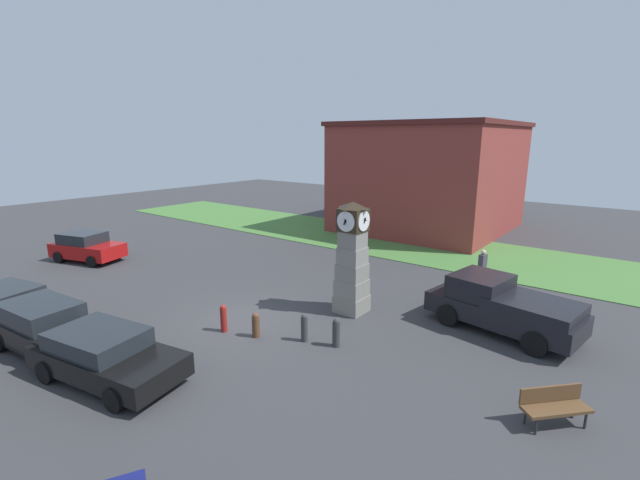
{
  "coord_description": "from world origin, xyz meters",
  "views": [
    {
      "loc": [
        11.28,
        -9.94,
        6.67
      ],
      "look_at": [
        1.06,
        3.3,
        2.64
      ],
      "focal_mm": 24.0,
      "sensor_mm": 36.0,
      "label": 1
    }
  ],
  "objects": [
    {
      "name": "grass_verge_far",
      "position": [
        -2.71,
        14.47,
        0.02
      ],
      "size": [
        47.36,
        7.74,
        0.04
      ],
      "primitive_type": "cube",
      "color": "#477A38",
      "rests_on": "ground_plane"
    },
    {
      "name": "pickup_truck",
      "position": [
        7.78,
        5.06,
        0.93
      ],
      "size": [
        5.33,
        2.9,
        1.85
      ],
      "color": "black",
      "rests_on": "ground_plane"
    },
    {
      "name": "car_by_building",
      "position": [
        -0.17,
        -4.98,
        0.73
      ],
      "size": [
        4.8,
        2.76,
        1.41
      ],
      "color": "black",
      "rests_on": "ground_plane"
    },
    {
      "name": "ground_plane",
      "position": [
        0.0,
        0.0,
        0.0
      ],
      "size": [
        78.94,
        78.94,
        0.0
      ],
      "primitive_type": "plane",
      "color": "#38383A"
    },
    {
      "name": "car_navy_sedan",
      "position": [
        -6.07,
        -5.49,
        0.77
      ],
      "size": [
        4.26,
        2.76,
        1.5
      ],
      "color": "#A51111",
      "rests_on": "ground_plane"
    },
    {
      "name": "pedestrian_crossing_lot",
      "position": [
        5.68,
        9.58,
        0.95
      ],
      "size": [
        0.31,
        0.44,
        1.66
      ],
      "color": "#3F3F47",
      "rests_on": "ground_plane"
    },
    {
      "name": "bollard_mid_row",
      "position": [
        1.29,
        -0.59,
        0.44
      ],
      "size": [
        0.27,
        0.27,
        0.87
      ],
      "color": "brown",
      "rests_on": "ground_plane"
    },
    {
      "name": "car_near_tower",
      "position": [
        -3.27,
        -5.32,
        0.8
      ],
      "size": [
        4.65,
        2.28,
        1.57
      ],
      "color": "black",
      "rests_on": "ground_plane"
    },
    {
      "name": "car_silver_hatch",
      "position": [
        -12.85,
        0.25,
        0.8
      ],
      "size": [
        4.22,
        2.87,
        1.58
      ],
      "color": "#A51111",
      "rests_on": "ground_plane"
    },
    {
      "name": "bench",
      "position": [
        10.22,
        0.51,
        0.52
      ],
      "size": [
        1.48,
        1.53,
        0.9
      ],
      "color": "brown",
      "rests_on": "ground_plane"
    },
    {
      "name": "warehouse_blue_far",
      "position": [
        -1.68,
        20.21,
        3.87
      ],
      "size": [
        11.03,
        12.15,
        7.72
      ],
      "color": "maroon",
      "rests_on": "ground_plane"
    },
    {
      "name": "bollard_end_row",
      "position": [
        3.87,
        0.53,
        0.49
      ],
      "size": [
        0.25,
        0.25,
        0.98
      ],
      "color": "#333338",
      "rests_on": "ground_plane"
    },
    {
      "name": "clock_tower",
      "position": [
        2.66,
        3.26,
        2.05
      ],
      "size": [
        1.19,
        1.21,
        4.35
      ],
      "color": "gray",
      "rests_on": "ground_plane"
    },
    {
      "name": "bollard_near_tower",
      "position": [
        0.1,
        -0.98,
        0.5
      ],
      "size": [
        0.23,
        0.23,
        0.99
      ],
      "color": "maroon",
      "rests_on": "ground_plane"
    },
    {
      "name": "bollard_far_row",
      "position": [
        2.81,
        0.18,
        0.49
      ],
      "size": [
        0.23,
        0.23,
        0.97
      ],
      "color": "#333338",
      "rests_on": "ground_plane"
    }
  ]
}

